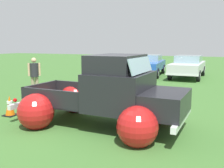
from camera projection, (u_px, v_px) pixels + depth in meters
name	position (u px, v px, depth m)	size (l,w,h in m)	color
ground_plane	(98.00, 125.00, 7.05)	(80.00, 80.00, 0.00)	#3D6B2D
vintage_pickup_truck	(111.00, 99.00, 6.77)	(4.69, 2.90, 1.96)	black
show_car_0	(148.00, 64.00, 17.79)	(2.30, 4.81, 1.43)	black
show_car_1	(188.00, 66.00, 16.63)	(1.94, 4.72, 1.43)	black
spectator_0	(34.00, 74.00, 11.07)	(0.48, 0.48, 1.60)	gray
lane_cone_0	(10.00, 106.00, 7.89)	(0.36, 0.36, 0.63)	black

